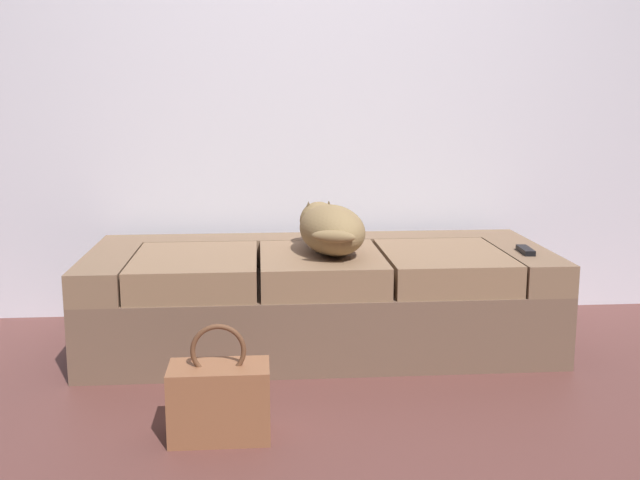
{
  "coord_description": "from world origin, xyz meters",
  "views": [
    {
      "loc": [
        -0.26,
        -2.18,
        1.08
      ],
      "look_at": [
        0.0,
        0.97,
        0.48
      ],
      "focal_mm": 42.59,
      "sensor_mm": 36.0,
      "label": 1
    }
  ],
  "objects": [
    {
      "name": "ground_plane",
      "position": [
        0.0,
        0.0,
        0.0
      ],
      "size": [
        10.0,
        10.0,
        0.0
      ],
      "primitive_type": "plane",
      "color": "brown"
    },
    {
      "name": "back_wall",
      "position": [
        0.0,
        1.59,
        1.4
      ],
      "size": [
        6.4,
        0.1,
        2.8
      ],
      "primitive_type": "cube",
      "color": "silver",
      "rests_on": "ground"
    },
    {
      "name": "couch",
      "position": [
        0.0,
        1.02,
        0.21
      ],
      "size": [
        1.97,
        0.84,
        0.43
      ],
      "color": "brown",
      "rests_on": "ground"
    },
    {
      "name": "dog_tan",
      "position": [
        0.04,
        0.95,
        0.53
      ],
      "size": [
        0.33,
        0.6,
        0.21
      ],
      "color": "olive",
      "rests_on": "couch"
    },
    {
      "name": "tv_remote",
      "position": [
        0.86,
        0.87,
        0.44
      ],
      "size": [
        0.05,
        0.15,
        0.02
      ],
      "primitive_type": "cube",
      "rotation": [
        0.0,
        0.0,
        -0.07
      ],
      "color": "black",
      "rests_on": "couch"
    },
    {
      "name": "handbag",
      "position": [
        -0.39,
        0.12,
        0.13
      ],
      "size": [
        0.32,
        0.18,
        0.38
      ],
      "color": "brown",
      "rests_on": "ground"
    }
  ]
}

